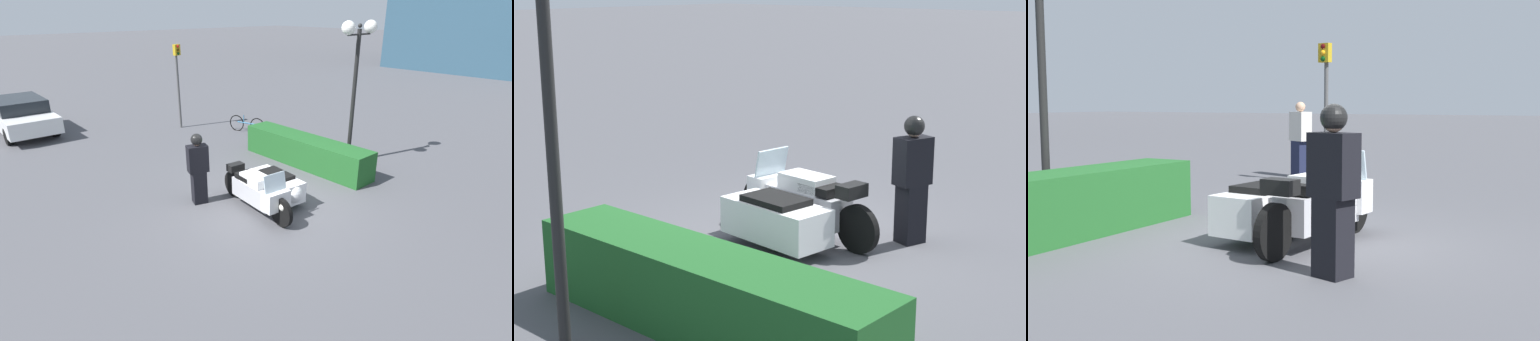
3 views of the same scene
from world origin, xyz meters
TOP-DOWN VIEW (x-y plane):
  - ground_plane at (0.00, 0.00)m, footprint 160.00×160.00m
  - police_motorcycle at (0.01, -0.01)m, footprint 2.57×1.50m
  - officer_rider at (-1.29, -1.14)m, footprint 0.42×0.55m
  - hedge_bush_curbside at (-1.25, 2.76)m, footprint 4.38×0.88m
  - traffic_light_near at (5.32, 2.01)m, footprint 0.22×0.28m
  - pedestrian_bystander at (6.34, 3.13)m, footprint 0.51×0.59m

SIDE VIEW (x-z plane):
  - ground_plane at x=0.00m, z-range 0.00..0.00m
  - hedge_bush_curbside at x=-1.25m, z-range 0.00..0.87m
  - police_motorcycle at x=0.01m, z-range -0.11..1.05m
  - pedestrian_bystander at x=6.34m, z-range 0.00..1.79m
  - officer_rider at x=-1.29m, z-range 0.05..1.82m
  - traffic_light_near at x=5.32m, z-range 0.50..3.52m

